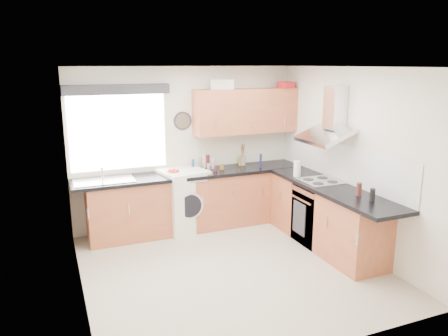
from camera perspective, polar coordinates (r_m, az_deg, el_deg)
name	(u,v)px	position (r m, az deg, el deg)	size (l,w,h in m)	color
ground_plane	(231,268)	(5.71, 0.95, -12.91)	(3.60, 3.60, 0.00)	beige
ceiling	(232,67)	(5.11, 1.06, 13.06)	(3.60, 3.60, 0.02)	white
wall_back	(187,147)	(6.92, -4.92, 2.72)	(3.60, 0.02, 2.50)	silver
wall_front	(317,221)	(3.76, 12.01, -6.85)	(3.60, 0.02, 2.50)	silver
wall_left	(75,189)	(4.87, -18.85, -2.58)	(0.02, 3.60, 2.50)	silver
wall_right	(353,161)	(6.19, 16.48, 0.93)	(0.02, 3.60, 2.50)	silver
window	(118,132)	(6.63, -13.65, 4.54)	(1.40, 0.02, 1.10)	white
window_blind	(117,89)	(6.48, -13.83, 9.94)	(1.50, 0.18, 0.14)	#2A282E
splashback	(338,161)	(6.43, 14.71, 0.85)	(0.01, 3.00, 0.54)	white
base_cab_back	(187,203)	(6.83, -4.84, -4.53)	(3.00, 0.58, 0.86)	#A15232
base_cab_corner	(278,192)	(7.43, 7.03, -3.09)	(0.60, 0.60, 0.86)	#A15232
base_cab_right	(325,217)	(6.36, 13.09, -6.23)	(0.58, 2.10, 0.86)	#A15232
worktop_back	(193,174)	(6.72, -4.08, -0.77)	(3.60, 0.62, 0.05)	black
worktop_right	(333,189)	(6.10, 14.05, -2.64)	(0.62, 2.42, 0.05)	black
sink	(104,178)	(6.43, -15.41, -1.30)	(0.84, 0.46, 0.10)	silver
oven	(319,214)	(6.47, 12.25, -5.89)	(0.56, 0.58, 0.85)	black
hob_plate	(320,181)	(6.33, 12.47, -1.68)	(0.52, 0.52, 0.01)	silver
extractor_hood	(330,121)	(6.22, 13.63, 6.02)	(0.52, 0.78, 0.66)	silver
upper_cabinets	(246,111)	(7.03, 2.90, 7.44)	(1.70, 0.35, 0.70)	#A15232
washing_machine	(184,200)	(6.81, -5.28, -4.19)	(0.65, 0.63, 0.95)	white
wall_clock	(183,121)	(6.82, -5.40, 6.14)	(0.29, 0.29, 0.04)	#2A282E
casserole	(221,84)	(6.92, -0.37, 10.90)	(0.36, 0.26, 0.15)	white
storage_box	(286,85)	(7.20, 8.07, 10.69)	(0.23, 0.19, 0.10)	red
utensil_pot	(242,161)	(7.18, 2.43, 0.96)	(0.10, 0.10, 0.14)	gray
kitchen_roll	(297,169)	(6.53, 9.54, -0.08)	(0.11, 0.11, 0.24)	white
tomato_cluster	(173,172)	(6.61, -6.65, -0.53)	(0.16, 0.16, 0.07)	red
jar_0	(261,161)	(7.01, 4.80, 0.94)	(0.04, 0.04, 0.22)	#191547
jar_1	(215,168)	(6.75, -1.13, -0.06)	(0.05, 0.05, 0.09)	#541E25
jar_2	(193,164)	(6.90, -4.08, 0.49)	(0.04, 0.04, 0.16)	navy
jar_3	(213,164)	(6.92, -1.41, 0.57)	(0.06, 0.06, 0.16)	#AC9F93
jar_4	(222,167)	(6.87, -0.27, 0.17)	(0.07, 0.07, 0.09)	brown
jar_5	(240,162)	(7.14, 2.09, 0.85)	(0.05, 0.05, 0.13)	olive
jar_6	(208,162)	(6.96, -2.12, 0.85)	(0.06, 0.06, 0.21)	#571218
jar_7	(244,161)	(7.22, 2.57, 0.96)	(0.05, 0.05, 0.12)	olive
jar_8	(204,161)	(6.96, -2.59, 0.88)	(0.06, 0.06, 0.22)	#B9AA9E
jar_9	(209,167)	(6.84, -2.04, 0.16)	(0.05, 0.05, 0.10)	#A09988
bottle_0	(372,195)	(5.60, 18.82, -3.32)	(0.06, 0.06, 0.16)	black
bottle_1	(359,189)	(5.77, 17.22, -2.66)	(0.07, 0.07, 0.17)	#59251F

